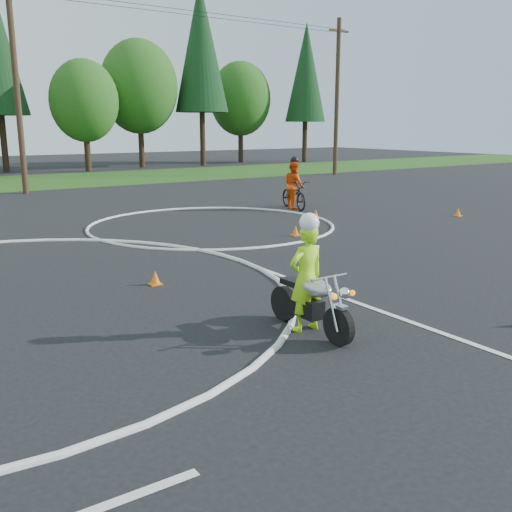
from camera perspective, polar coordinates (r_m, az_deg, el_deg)
ground at (r=9.00m, az=-24.11°, el=-9.26°), size 120.00×120.00×0.00m
course_markings at (r=13.50m, az=-18.42°, el=-1.56°), size 19.05×19.05×0.12m
primary_motorcycle at (r=9.07m, az=5.57°, el=-4.62°), size 0.69×1.96×1.03m
rider_primary_grp at (r=9.05m, az=5.07°, el=-1.86°), size 0.63×0.42×1.92m
rider_second_grp at (r=22.74m, az=3.83°, el=6.56°), size 1.23×2.27×2.07m
traffic_cones at (r=12.71m, az=-0.02°, el=-1.16°), size 21.11×12.29×0.30m
treeline at (r=45.94m, az=-14.13°, el=16.74°), size 38.20×8.10×14.52m
utility_poles at (r=30.03m, az=-22.86°, el=15.68°), size 41.60×1.12×10.00m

